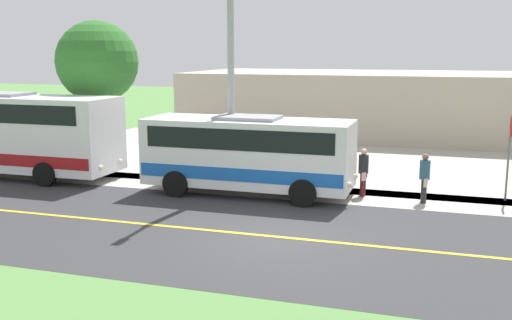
{
  "coord_description": "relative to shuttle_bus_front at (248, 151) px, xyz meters",
  "views": [
    {
      "loc": [
        14.85,
        4.08,
        4.95
      ],
      "look_at": [
        -3.5,
        -1.72,
        1.4
      ],
      "focal_mm": 41.88,
      "sensor_mm": 36.0,
      "label": 1
    }
  ],
  "objects": [
    {
      "name": "ground_plane",
      "position": [
        4.48,
        2.32,
        -1.51
      ],
      "size": [
        120.0,
        120.0,
        0.0
      ],
      "primitive_type": "plane",
      "color": "#548442"
    },
    {
      "name": "parked_car_near",
      "position": [
        -6.57,
        0.17,
        -0.82
      ],
      "size": [
        4.45,
        2.11,
        1.45
      ],
      "color": "white",
      "rests_on": "ground"
    },
    {
      "name": "road_surface",
      "position": [
        4.48,
        2.32,
        -1.5
      ],
      "size": [
        8.0,
        100.0,
        0.01
      ],
      "primitive_type": "cube",
      "color": "#333335",
      "rests_on": "ground"
    },
    {
      "name": "parking_lot_surface",
      "position": [
        -7.92,
        5.32,
        -1.51
      ],
      "size": [
        14.0,
        36.0,
        0.01
      ],
      "primitive_type": "cube",
      "color": "#B2ADA3",
      "rests_on": "ground"
    },
    {
      "name": "sidewalk",
      "position": [
        -0.72,
        2.32,
        -1.51
      ],
      "size": [
        2.4,
        100.0,
        0.01
      ],
      "primitive_type": "cube",
      "color": "#B2ADA3",
      "rests_on": "ground"
    },
    {
      "name": "commercial_building",
      "position": [
        -16.92,
        3.28,
        0.32
      ],
      "size": [
        10.0,
        23.43,
        3.65
      ],
      "primitive_type": "cube",
      "color": "#B7A893",
      "rests_on": "ground"
    },
    {
      "name": "pedestrian_with_bags",
      "position": [
        -0.55,
        5.91,
        -0.64
      ],
      "size": [
        0.72,
        0.34,
        1.64
      ],
      "color": "#262628",
      "rests_on": "ground"
    },
    {
      "name": "street_light_pole",
      "position": [
        -0.41,
        -0.8,
        3.3
      ],
      "size": [
        1.97,
        0.24,
        8.79
      ],
      "color": "#9E9EA3",
      "rests_on": "ground"
    },
    {
      "name": "tree_curbside",
      "position": [
        -2.92,
        -7.67,
        2.93
      ],
      "size": [
        3.45,
        3.45,
        6.19
      ],
      "color": "brown",
      "rests_on": "ground"
    },
    {
      "name": "stop_sign",
      "position": [
        -1.62,
        8.51,
        0.45
      ],
      "size": [
        0.76,
        0.07,
        2.88
      ],
      "color": "slate",
      "rests_on": "ground"
    },
    {
      "name": "shuttle_bus_front",
      "position": [
        0.0,
        0.0,
        0.0
      ],
      "size": [
        2.61,
        7.31,
        2.73
      ],
      "color": "white",
      "rests_on": "ground"
    },
    {
      "name": "pedestrian_waiting",
      "position": [
        -0.87,
        3.87,
        -0.63
      ],
      "size": [
        0.72,
        0.34,
        1.65
      ],
      "color": "#4C1919",
      "rests_on": "ground"
    },
    {
      "name": "road_centre_line",
      "position": [
        4.48,
        2.32,
        -1.5
      ],
      "size": [
        0.16,
        100.0,
        0.0
      ],
      "primitive_type": "cube",
      "color": "gold",
      "rests_on": "ground"
    }
  ]
}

